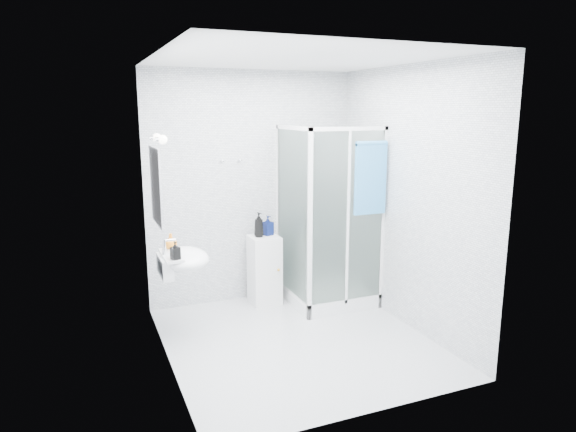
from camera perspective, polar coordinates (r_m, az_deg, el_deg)
name	(u,v)px	position (r m, az deg, el deg)	size (l,w,h in m)	color
room	(298,207)	(4.65, 1.08, 0.95)	(2.40, 2.60, 2.60)	silver
shower_enclosure	(325,266)	(5.80, 4.10, -5.55)	(0.90, 0.95, 2.00)	white
wall_basin	(181,260)	(4.90, -11.75, -4.77)	(0.46, 0.56, 0.35)	white
mirror	(156,186)	(4.72, -14.48, 3.22)	(0.02, 0.60, 0.70)	white
vanity_lights	(159,139)	(4.69, -14.14, 8.34)	(0.10, 0.40, 0.08)	silver
wall_hooks	(231,161)	(5.69, -6.33, 6.13)	(0.23, 0.06, 0.03)	silver
storage_cabinet	(265,270)	(5.84, -2.62, -6.01)	(0.32, 0.35, 0.78)	silver
hand_towel	(371,176)	(5.39, 9.16, 4.38)	(0.36, 0.05, 0.76)	#317FBC
shampoo_bottle_a	(259,225)	(5.69, -3.26, -0.98)	(0.11, 0.11, 0.27)	black
shampoo_bottle_b	(268,225)	(5.77, -2.26, -1.05)	(0.10, 0.10, 0.22)	#0C1648
soap_dispenser_orange	(171,241)	(5.01, -12.90, -2.76)	(0.12, 0.12, 0.15)	orange
soap_dispenser_black	(175,250)	(4.67, -12.43, -3.76)	(0.07, 0.08, 0.16)	black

